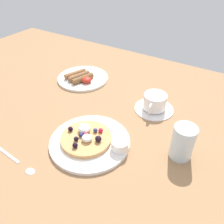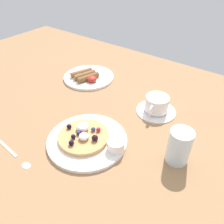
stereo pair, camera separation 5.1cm
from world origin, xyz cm
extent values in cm
cube|color=#9A714B|center=(0.00, 0.00, -1.50)|extent=(195.55, 112.96, 3.00)
cylinder|color=white|center=(4.39, -13.07, 0.58)|extent=(24.59, 24.59, 1.17)
cylinder|color=tan|center=(3.37, -13.42, 1.83)|extent=(15.57, 15.57, 1.31)
sphere|color=black|center=(1.92, -16.27, 3.19)|extent=(1.42, 1.42, 1.42)
sphere|color=red|center=(5.95, -9.35, 3.18)|extent=(1.40, 1.40, 1.40)
sphere|color=black|center=(-2.30, -13.86, 3.25)|extent=(1.53, 1.53, 1.53)
sphere|color=navy|center=(1.29, -10.07, 3.13)|extent=(1.31, 1.31, 1.31)
sphere|color=black|center=(3.40, -18.56, 3.27)|extent=(1.58, 1.58, 1.58)
sphere|color=red|center=(3.29, -13.47, 3.20)|extent=(1.44, 1.44, 1.44)
sphere|color=navy|center=(4.56, -10.21, 3.18)|extent=(1.39, 1.39, 1.39)
sphere|color=black|center=(7.61, -13.03, 3.45)|extent=(1.93, 1.93, 1.93)
sphere|color=navy|center=(2.10, -14.13, 3.17)|extent=(1.37, 1.37, 1.37)
ellipsoid|color=white|center=(4.59, -14.50, 3.42)|extent=(3.11, 3.11, 1.87)
ellipsoid|color=white|center=(1.45, -11.67, 3.65)|extent=(3.91, 3.91, 2.34)
cylinder|color=white|center=(13.91, -11.10, 2.74)|extent=(5.15, 5.15, 3.14)
cylinder|color=#632B07|center=(13.91, -11.10, 3.37)|extent=(4.22, 4.22, 0.38)
cylinder|color=white|center=(-22.03, 17.41, 0.51)|extent=(22.36, 22.36, 1.03)
cylinder|color=brown|center=(-19.91, 14.74, 2.23)|extent=(5.37, 10.23, 2.41)
cylinder|color=brown|center=(-22.57, 15.49, 2.23)|extent=(5.47, 10.22, 2.41)
cylinder|color=brown|center=(-25.24, 16.24, 2.23)|extent=(5.84, 10.17, 2.41)
ellipsoid|color=white|center=(-24.58, 13.74, 1.33)|extent=(6.55, 5.57, 0.60)
sphere|color=yellow|center=(-24.58, 13.74, 1.83)|extent=(2.00, 2.00, 2.00)
ellipsoid|color=#B1281C|center=(-17.81, 14.68, 2.22)|extent=(4.34, 4.34, 2.39)
cylinder|color=white|center=(14.02, 13.43, 0.44)|extent=(14.18, 14.18, 0.88)
cylinder|color=white|center=(14.02, 13.43, 3.62)|extent=(8.29, 8.29, 5.47)
torus|color=white|center=(14.56, 8.31, 3.89)|extent=(1.20, 3.93, 3.86)
cylinder|color=olive|center=(14.02, 13.43, 5.37)|extent=(7.05, 7.05, 0.44)
cube|color=silver|center=(-12.81, -29.65, 0.15)|extent=(9.91, 1.49, 0.30)
ellipsoid|color=silver|center=(-2.96, -30.34, 0.30)|extent=(2.86, 2.20, 0.60)
cylinder|color=silver|center=(29.36, -3.13, 5.26)|extent=(6.43, 6.43, 10.52)
camera|label=1|loc=(36.45, -51.39, 50.23)|focal=36.35mm
camera|label=2|loc=(40.62, -48.52, 50.23)|focal=36.35mm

